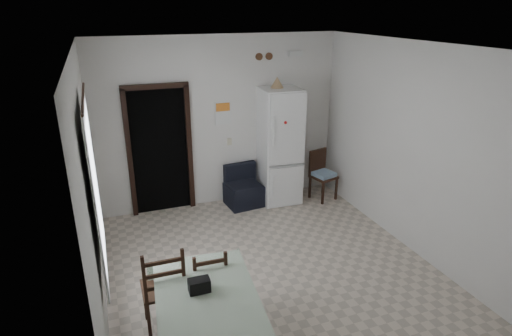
{
  "coord_description": "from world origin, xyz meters",
  "views": [
    {
      "loc": [
        -1.89,
        -4.59,
        3.32
      ],
      "look_at": [
        0.0,
        0.5,
        1.25
      ],
      "focal_mm": 30.0,
      "sensor_mm": 36.0,
      "label": 1
    }
  ],
  "objects": [
    {
      "name": "wall_front",
      "position": [
        0.0,
        -2.25,
        1.45
      ],
      "size": [
        4.2,
        0.02,
        2.9
      ],
      "primitive_type": null,
      "color": "white",
      "rests_on": "ground"
    },
    {
      "name": "black_bag",
      "position": [
        -1.21,
        -1.2,
        0.82
      ],
      "size": [
        0.21,
        0.13,
        0.13
      ],
      "primitive_type": "cube",
      "rotation": [
        0.0,
        0.0,
        -0.02
      ],
      "color": "black",
      "rests_on": "dining_table"
    },
    {
      "name": "ground",
      "position": [
        0.0,
        0.0,
        0.0
      ],
      "size": [
        4.5,
        4.5,
        0.0
      ],
      "primitive_type": "plane",
      "color": "beige",
      "rests_on": "ground"
    },
    {
      "name": "curtain_rod",
      "position": [
        -2.03,
        -0.2,
        2.5
      ],
      "size": [
        0.02,
        1.6,
        0.02
      ],
      "primitive_type": "cylinder",
      "rotation": [
        1.57,
        0.0,
        0.0
      ],
      "color": "black",
      "rests_on": "ground"
    },
    {
      "name": "calendar",
      "position": [
        0.05,
        2.24,
        1.62
      ],
      "size": [
        0.28,
        0.02,
        0.4
      ],
      "primitive_type": "cube",
      "color": "white",
      "rests_on": "ground"
    },
    {
      "name": "dining_chair_far_left",
      "position": [
        -1.49,
        -0.69,
        0.53
      ],
      "size": [
        0.46,
        0.46,
        1.06
      ],
      "primitive_type": null,
      "rotation": [
        0.0,
        0.0,
        3.13
      ],
      "color": "black",
      "rests_on": "ground"
    },
    {
      "name": "dining_chair_far_right",
      "position": [
        -1.01,
        -0.68,
        0.45
      ],
      "size": [
        0.4,
        0.4,
        0.9
      ],
      "primitive_type": null,
      "rotation": [
        0.0,
        0.0,
        3.11
      ],
      "color": "black",
      "rests_on": "ground"
    },
    {
      "name": "emergency_light",
      "position": [
        1.35,
        2.21,
        2.55
      ],
      "size": [
        0.25,
        0.07,
        0.09
      ],
      "primitive_type": "cube",
      "color": "white",
      "rests_on": "ground"
    },
    {
      "name": "fridge",
      "position": [
        0.97,
        1.93,
        1.02
      ],
      "size": [
        0.7,
        0.7,
        2.03
      ],
      "primitive_type": null,
      "rotation": [
        0.0,
        0.0,
        -0.06
      ],
      "color": "white",
      "rests_on": "ground"
    },
    {
      "name": "calendar_image",
      "position": [
        0.05,
        2.23,
        1.72
      ],
      "size": [
        0.24,
        0.01,
        0.14
      ],
      "primitive_type": "cube",
      "color": "orange",
      "rests_on": "ground"
    },
    {
      "name": "ceiling",
      "position": [
        0.0,
        0.0,
        2.9
      ],
      "size": [
        4.2,
        4.5,
        0.02
      ],
      "primitive_type": null,
      "color": "white",
      "rests_on": "ground"
    },
    {
      "name": "vent_left",
      "position": [
        0.7,
        2.23,
        2.52
      ],
      "size": [
        0.12,
        0.03,
        0.12
      ],
      "primitive_type": "cylinder",
      "rotation": [
        1.57,
        0.0,
        0.0
      ],
      "color": "brown",
      "rests_on": "ground"
    },
    {
      "name": "tan_cone",
      "position": [
        0.92,
        1.97,
        2.12
      ],
      "size": [
        0.22,
        0.22,
        0.18
      ],
      "primitive_type": "cone",
      "rotation": [
        0.0,
        0.0,
        0.01
      ],
      "color": "tan",
      "rests_on": "fridge"
    },
    {
      "name": "vent_right",
      "position": [
        0.88,
        2.23,
        2.52
      ],
      "size": [
        0.12,
        0.03,
        0.12
      ],
      "primitive_type": "cylinder",
      "rotation": [
        1.57,
        0.0,
        0.0
      ],
      "color": "brown",
      "rests_on": "ground"
    },
    {
      "name": "corner_chair",
      "position": [
        1.74,
        1.67,
        0.45
      ],
      "size": [
        0.48,
        0.48,
        0.9
      ],
      "primitive_type": null,
      "rotation": [
        0.0,
        0.0,
        0.28
      ],
      "color": "black",
      "rests_on": "ground"
    },
    {
      "name": "wall_right",
      "position": [
        2.1,
        0.0,
        1.45
      ],
      "size": [
        0.02,
        4.5,
        2.9
      ],
      "primitive_type": null,
      "color": "white",
      "rests_on": "ground"
    },
    {
      "name": "curtain",
      "position": [
        -2.04,
        -0.2,
        1.55
      ],
      "size": [
        0.02,
        1.45,
        1.85
      ],
      "primitive_type": "cube",
      "color": "silver",
      "rests_on": "ground"
    },
    {
      "name": "doorway",
      "position": [
        -1.05,
        2.45,
        1.06
      ],
      "size": [
        1.06,
        0.52,
        2.22
      ],
      "color": "black",
      "rests_on": "ground"
    },
    {
      "name": "navy_seat",
      "position": [
        0.3,
        1.93,
        0.36
      ],
      "size": [
        0.65,
        0.63,
        0.71
      ],
      "primitive_type": null,
      "rotation": [
        0.0,
        0.0,
        0.1
      ],
      "color": "black",
      "rests_on": "ground"
    },
    {
      "name": "light_switch",
      "position": [
        0.15,
        2.24,
        1.1
      ],
      "size": [
        0.08,
        0.02,
        0.12
      ],
      "primitive_type": "cube",
      "color": "beige",
      "rests_on": "ground"
    },
    {
      "name": "wall_left",
      "position": [
        -2.1,
        0.0,
        1.45
      ],
      "size": [
        0.02,
        4.5,
        2.9
      ],
      "primitive_type": null,
      "color": "white",
      "rests_on": "ground"
    },
    {
      "name": "wall_back",
      "position": [
        0.0,
        2.25,
        1.45
      ],
      "size": [
        4.2,
        0.02,
        2.9
      ],
      "primitive_type": null,
      "color": "white",
      "rests_on": "ground"
    },
    {
      "name": "window_recess",
      "position": [
        -2.15,
        -0.2,
        1.55
      ],
      "size": [
        0.1,
        1.2,
        1.6
      ],
      "primitive_type": "cube",
      "color": "silver",
      "rests_on": "ground"
    },
    {
      "name": "dining_table",
      "position": [
        -1.16,
        -1.29,
        0.38
      ],
      "size": [
        1.08,
        1.53,
        0.75
      ],
      "primitive_type": null,
      "rotation": [
        0.0,
        0.0,
        -0.1
      ],
      "color": "#A7BA9F",
      "rests_on": "ground"
    }
  ]
}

